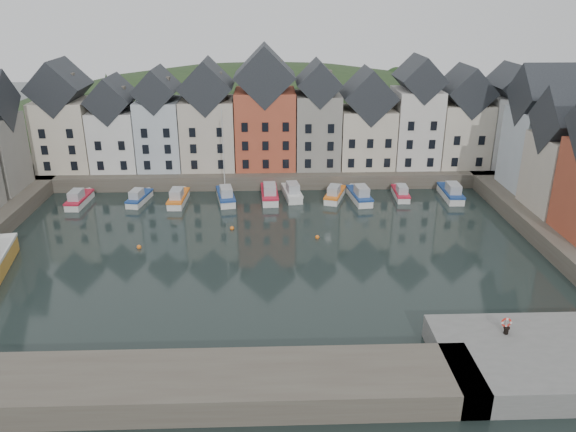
{
  "coord_description": "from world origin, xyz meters",
  "views": [
    {
      "loc": [
        0.54,
        -54.02,
        26.38
      ],
      "look_at": [
        2.65,
        6.0,
        2.43
      ],
      "focal_mm": 35.0,
      "sensor_mm": 36.0,
      "label": 1
    }
  ],
  "objects_px": {
    "boat_a": "(79,199)",
    "mooring_bollard": "(506,330)",
    "boat_d": "(226,196)",
    "life_ring_post": "(506,323)"
  },
  "relations": [
    {
      "from": "boat_d",
      "to": "mooring_bollard",
      "type": "distance_m",
      "value": 43.01
    },
    {
      "from": "boat_a",
      "to": "mooring_bollard",
      "type": "xyz_separation_m",
      "value": [
        43.48,
        -35.16,
        1.59
      ]
    },
    {
      "from": "boat_a",
      "to": "mooring_bollard",
      "type": "height_order",
      "value": "mooring_bollard"
    },
    {
      "from": "boat_a",
      "to": "life_ring_post",
      "type": "xyz_separation_m",
      "value": [
        43.46,
        -34.98,
        2.14
      ]
    },
    {
      "from": "boat_a",
      "to": "life_ring_post",
      "type": "height_order",
      "value": "life_ring_post"
    },
    {
      "from": "boat_a",
      "to": "life_ring_post",
      "type": "bearing_deg",
      "value": -36.0
    },
    {
      "from": "boat_a",
      "to": "boat_d",
      "type": "xyz_separation_m",
      "value": [
        19.52,
        0.53,
        0.1
      ]
    },
    {
      "from": "boat_a",
      "to": "boat_d",
      "type": "height_order",
      "value": "boat_d"
    },
    {
      "from": "boat_a",
      "to": "boat_d",
      "type": "relative_size",
      "value": 0.51
    },
    {
      "from": "boat_d",
      "to": "mooring_bollard",
      "type": "bearing_deg",
      "value": -65.94
    }
  ]
}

